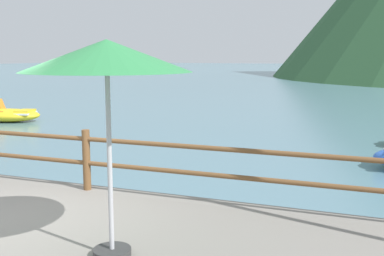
# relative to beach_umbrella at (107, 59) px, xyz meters

# --- Properties ---
(ground_plane) EXTENTS (200.00, 200.00, 0.00)m
(ground_plane) POSITION_rel_beach_umbrella_xyz_m (-1.63, 40.45, -2.45)
(ground_plane) COLOR slate
(dock_railing) EXTENTS (23.92, 0.12, 0.95)m
(dock_railing) POSITION_rel_beach_umbrella_xyz_m (-1.63, 2.00, -1.46)
(dock_railing) COLOR brown
(dock_railing) RESTS_ON promenade_dock
(beach_umbrella) EXTENTS (1.70, 1.70, 2.24)m
(beach_umbrella) POSITION_rel_beach_umbrella_xyz_m (0.00, 0.00, 0.00)
(beach_umbrella) COLOR #B2B2B7
(beach_umbrella) RESTS_ON promenade_dock
(pedal_boat_0) EXTENTS (2.68, 1.87, 0.84)m
(pedal_boat_0) POSITION_rel_beach_umbrella_xyz_m (-10.30, 9.83, -2.18)
(pedal_boat_0) COLOR yellow
(pedal_boat_0) RESTS_ON ground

